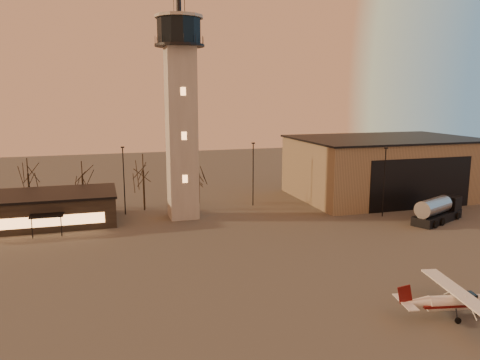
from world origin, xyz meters
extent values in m
plane|color=#474542|center=(0.00, 0.00, 0.00)|extent=(220.00, 220.00, 0.00)
cube|color=#9E9B96|center=(0.00, 30.00, 12.00)|extent=(4.00, 4.00, 24.00)
cylinder|color=black|center=(0.00, 30.00, 24.15)|extent=(6.80, 6.80, 0.30)
cylinder|color=black|center=(0.00, 30.00, 26.00)|extent=(6.00, 6.00, 3.40)
cylinder|color=#9E9B96|center=(0.00, 30.00, 27.90)|extent=(6.60, 6.60, 0.40)
cylinder|color=black|center=(0.00, 30.00, 29.30)|extent=(0.70, 0.70, 2.40)
cube|color=#968062|center=(36.00, 34.00, 5.00)|extent=(30.00, 20.00, 10.00)
cube|color=black|center=(36.00, 34.00, 10.15)|extent=(30.60, 20.60, 0.30)
cube|color=black|center=(36.00, 23.98, 4.00)|extent=(18.00, 0.10, 8.00)
cube|color=black|center=(-22.00, 32.00, 2.00)|extent=(25.00, 10.00, 4.00)
cube|color=black|center=(-22.00, 32.00, 4.15)|extent=(25.40, 10.40, 0.30)
cube|color=#FFA559|center=(-22.00, 26.98, 1.60)|extent=(22.00, 0.08, 1.40)
cube|color=black|center=(-18.00, 26.00, 2.60)|extent=(4.00, 2.00, 0.20)
cylinder|color=black|center=(-8.00, 34.00, 5.00)|extent=(0.16, 0.16, 10.00)
cube|color=black|center=(-8.00, 34.00, 10.05)|extent=(0.50, 0.25, 0.18)
cylinder|color=black|center=(12.00, 34.00, 5.00)|extent=(0.16, 0.16, 10.00)
cube|color=black|center=(12.00, 34.00, 10.05)|extent=(0.50, 0.25, 0.18)
cylinder|color=black|center=(28.00, 22.00, 5.00)|extent=(0.16, 0.16, 10.00)
cube|color=black|center=(28.00, 22.00, 10.05)|extent=(0.50, 0.25, 0.18)
cylinder|color=black|center=(-14.00, 40.00, 2.62)|extent=(0.28, 0.28, 5.25)
cylinder|color=black|center=(-5.00, 36.00, 3.08)|extent=(0.28, 0.28, 6.16)
cylinder|color=black|center=(4.00, 38.00, 2.48)|extent=(0.28, 0.28, 4.97)
cylinder|color=black|center=(-22.00, 42.00, 2.80)|extent=(0.28, 0.28, 5.60)
cylinder|color=silver|center=(15.35, -7.01, 1.18)|extent=(4.50, 2.05, 1.23)
cone|color=silver|center=(12.19, -6.39, 1.32)|extent=(2.43, 1.46, 1.04)
cube|color=black|center=(16.27, -7.20, 1.61)|extent=(1.58, 1.25, 0.66)
cube|color=#530C0B|center=(15.16, -6.98, 1.13)|extent=(5.25, 2.23, 0.21)
cube|color=silver|center=(15.81, -7.10, 1.92)|extent=(3.41, 10.48, 0.13)
cube|color=silver|center=(11.36, -6.22, 1.42)|extent=(1.44, 3.23, 0.08)
cube|color=#530C0B|center=(11.27, -6.20, 2.08)|extent=(1.30, 0.33, 1.60)
cube|color=black|center=(33.70, 17.30, 0.62)|extent=(9.84, 6.46, 1.24)
cube|color=black|center=(36.98, 18.81, 2.14)|extent=(3.13, 3.30, 2.03)
cube|color=black|center=(37.70, 19.14, 2.48)|extent=(1.00, 1.99, 1.13)
cylinder|color=silver|center=(32.47, 16.73, 2.37)|extent=(6.73, 4.79, 2.37)
camera|label=1|loc=(-11.18, -35.54, 17.57)|focal=35.00mm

